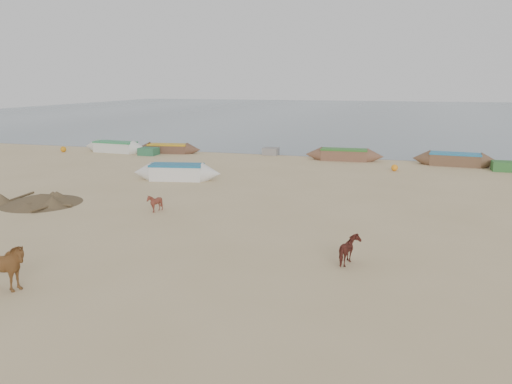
# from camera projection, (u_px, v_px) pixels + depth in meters

# --- Properties ---
(ground) EXTENTS (140.00, 140.00, 0.00)m
(ground) POSITION_uv_depth(u_px,v_px,m) (225.00, 240.00, 18.73)
(ground) COLOR tan
(ground) RESTS_ON ground
(sea) EXTENTS (160.00, 160.00, 0.00)m
(sea) POSITION_uv_depth(u_px,v_px,m) (373.00, 113.00, 95.38)
(sea) COLOR slate
(sea) RESTS_ON ground
(calf_front) EXTENTS (1.01, 0.99, 0.85)m
(calf_front) POSITION_uv_depth(u_px,v_px,m) (155.00, 203.00, 22.67)
(calf_front) COLOR maroon
(calf_front) RESTS_ON ground
(calf_right) EXTENTS (0.98, 1.08, 0.94)m
(calf_right) POSITION_uv_depth(u_px,v_px,m) (350.00, 251.00, 16.14)
(calf_right) COLOR #59241C
(calf_right) RESTS_ON ground
(near_canoe) EXTENTS (5.48, 2.30, 0.97)m
(near_canoe) POSITION_uv_depth(u_px,v_px,m) (177.00, 172.00, 30.06)
(near_canoe) COLOR silver
(near_canoe) RESTS_ON ground
(debris_pile) EXTENTS (4.88, 4.88, 0.48)m
(debris_pile) POSITION_uv_depth(u_px,v_px,m) (41.00, 199.00, 24.33)
(debris_pile) COLOR brown
(debris_pile) RESTS_ON ground
(waterline_canoes) EXTENTS (49.99, 4.06, 0.92)m
(waterline_canoes) POSITION_uv_depth(u_px,v_px,m) (383.00, 156.00, 36.67)
(waterline_canoes) COLOR silver
(waterline_canoes) RESTS_ON ground
(beach_clutter) EXTENTS (45.71, 5.75, 0.64)m
(beach_clutter) POSITION_uv_depth(u_px,v_px,m) (378.00, 160.00, 35.90)
(beach_clutter) COLOR #2C6241
(beach_clutter) RESTS_ON ground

